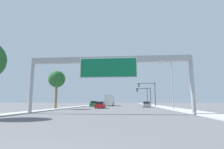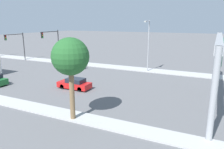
{
  "view_description": "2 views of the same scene",
  "coord_description": "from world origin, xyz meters",
  "px_view_note": "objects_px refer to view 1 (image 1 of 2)",
  "views": [
    {
      "loc": [
        2.3,
        -3.29,
        1.51
      ],
      "look_at": [
        0.0,
        22.9,
        5.53
      ],
      "focal_mm": 28.0,
      "sensor_mm": 36.0,
      "label": 1
    },
    {
      "loc": [
        -26.05,
        18.13,
        8.59
      ],
      "look_at": [
        -0.46,
        30.45,
        1.67
      ],
      "focal_mm": 35.0,
      "sensor_mm": 36.0,
      "label": 2
    }
  ],
  "objects_px": {
    "traffic_light_far_intersection": "(144,93)",
    "traffic_light_near_intersection": "(150,90)",
    "truck_box_primary": "(110,100)",
    "traffic_light_mid_block": "(146,93)",
    "street_lamp_right": "(170,81)",
    "car_far_center": "(100,105)",
    "sign_gantry": "(109,67)",
    "car_mid_right": "(94,104)",
    "palm_tree_background": "(57,80)",
    "car_near_right": "(146,104)"
  },
  "relations": [
    {
      "from": "traffic_light_far_intersection",
      "to": "traffic_light_near_intersection",
      "type": "bearing_deg",
      "value": -90.72
    },
    {
      "from": "traffic_light_near_intersection",
      "to": "traffic_light_far_intersection",
      "type": "height_order",
      "value": "traffic_light_near_intersection"
    },
    {
      "from": "truck_box_primary",
      "to": "traffic_light_mid_block",
      "type": "bearing_deg",
      "value": 19.36
    },
    {
      "from": "street_lamp_right",
      "to": "traffic_light_far_intersection",
      "type": "bearing_deg",
      "value": 91.6
    },
    {
      "from": "truck_box_primary",
      "to": "car_far_center",
      "type": "bearing_deg",
      "value": -90.0
    },
    {
      "from": "sign_gantry",
      "to": "street_lamp_right",
      "type": "xyz_separation_m",
      "value": [
        10.06,
        10.83,
        -0.58
      ]
    },
    {
      "from": "car_far_center",
      "to": "traffic_light_far_intersection",
      "type": "bearing_deg",
      "value": 69.64
    },
    {
      "from": "street_lamp_right",
      "to": "car_mid_right",
      "type": "bearing_deg",
      "value": 134.89
    },
    {
      "from": "car_far_center",
      "to": "palm_tree_background",
      "type": "xyz_separation_m",
      "value": [
        -7.77,
        -5.29,
        4.97
      ]
    },
    {
      "from": "sign_gantry",
      "to": "traffic_light_far_intersection",
      "type": "xyz_separation_m",
      "value": [
        8.97,
        50.08,
        -1.21
      ]
    },
    {
      "from": "sign_gantry",
      "to": "traffic_light_far_intersection",
      "type": "height_order",
      "value": "sign_gantry"
    },
    {
      "from": "palm_tree_background",
      "to": "street_lamp_right",
      "type": "relative_size",
      "value": 0.83
    },
    {
      "from": "car_far_center",
      "to": "traffic_light_far_intersection",
      "type": "height_order",
      "value": "traffic_light_far_intersection"
    },
    {
      "from": "traffic_light_near_intersection",
      "to": "car_mid_right",
      "type": "bearing_deg",
      "value": -172.29
    },
    {
      "from": "truck_box_primary",
      "to": "traffic_light_near_intersection",
      "type": "bearing_deg",
      "value": -25.21
    },
    {
      "from": "car_mid_right",
      "to": "truck_box_primary",
      "type": "distance_m",
      "value": 8.68
    },
    {
      "from": "car_far_center",
      "to": "palm_tree_background",
      "type": "height_order",
      "value": "palm_tree_background"
    },
    {
      "from": "street_lamp_right",
      "to": "traffic_light_mid_block",
      "type": "bearing_deg",
      "value": 92.87
    },
    {
      "from": "traffic_light_near_intersection",
      "to": "palm_tree_background",
      "type": "relative_size",
      "value": 0.94
    },
    {
      "from": "car_mid_right",
      "to": "traffic_light_far_intersection",
      "type": "relative_size",
      "value": 0.69
    },
    {
      "from": "car_far_center",
      "to": "traffic_light_mid_block",
      "type": "xyz_separation_m",
      "value": [
        12.09,
        23.59,
        3.54
      ]
    },
    {
      "from": "sign_gantry",
      "to": "palm_tree_background",
      "type": "distance_m",
      "value": 15.89
    },
    {
      "from": "sign_gantry",
      "to": "palm_tree_background",
      "type": "xyz_separation_m",
      "value": [
        -11.27,
        11.21,
        -0.11
      ]
    },
    {
      "from": "car_near_right",
      "to": "palm_tree_background",
      "type": "bearing_deg",
      "value": -144.49
    },
    {
      "from": "truck_box_primary",
      "to": "street_lamp_right",
      "type": "distance_m",
      "value": 28.65
    },
    {
      "from": "sign_gantry",
      "to": "traffic_light_mid_block",
      "type": "xyz_separation_m",
      "value": [
        8.59,
        40.08,
        -1.55
      ]
    },
    {
      "from": "traffic_light_mid_block",
      "to": "traffic_light_far_intersection",
      "type": "relative_size",
      "value": 0.91
    },
    {
      "from": "car_near_right",
      "to": "street_lamp_right",
      "type": "bearing_deg",
      "value": -77.15
    },
    {
      "from": "car_far_center",
      "to": "traffic_light_far_intersection",
      "type": "relative_size",
      "value": 0.65
    },
    {
      "from": "car_far_center",
      "to": "truck_box_primary",
      "type": "bearing_deg",
      "value": 90.0
    },
    {
      "from": "car_far_center",
      "to": "car_near_right",
      "type": "height_order",
      "value": "car_far_center"
    },
    {
      "from": "sign_gantry",
      "to": "car_mid_right",
      "type": "xyz_separation_m",
      "value": [
        -7.0,
        27.96,
        -5.03
      ]
    },
    {
      "from": "truck_box_primary",
      "to": "traffic_light_mid_block",
      "type": "relative_size",
      "value": 1.42
    },
    {
      "from": "palm_tree_background",
      "to": "traffic_light_near_intersection",
      "type": "bearing_deg",
      "value": 43.37
    },
    {
      "from": "car_far_center",
      "to": "street_lamp_right",
      "type": "height_order",
      "value": "street_lamp_right"
    },
    {
      "from": "car_mid_right",
      "to": "traffic_light_far_intersection",
      "type": "height_order",
      "value": "traffic_light_far_intersection"
    },
    {
      "from": "traffic_light_far_intersection",
      "to": "traffic_light_mid_block",
      "type": "bearing_deg",
      "value": -92.12
    },
    {
      "from": "car_far_center",
      "to": "traffic_light_near_intersection",
      "type": "distance_m",
      "value": 18.71
    },
    {
      "from": "car_near_right",
      "to": "traffic_light_mid_block",
      "type": "xyz_separation_m",
      "value": [
        1.59,
        15.84,
        3.54
      ]
    },
    {
      "from": "palm_tree_background",
      "to": "traffic_light_mid_block",
      "type": "bearing_deg",
      "value": 55.48
    },
    {
      "from": "sign_gantry",
      "to": "car_near_right",
      "type": "bearing_deg",
      "value": 73.89
    },
    {
      "from": "truck_box_primary",
      "to": "car_near_right",
      "type": "bearing_deg",
      "value": -47.82
    },
    {
      "from": "traffic_light_mid_block",
      "to": "palm_tree_background",
      "type": "height_order",
      "value": "palm_tree_background"
    },
    {
      "from": "car_far_center",
      "to": "truck_box_primary",
      "type": "xyz_separation_m",
      "value": [
        -0.0,
        19.34,
        1.07
      ]
    },
    {
      "from": "car_far_center",
      "to": "street_lamp_right",
      "type": "distance_m",
      "value": 15.37
    },
    {
      "from": "sign_gantry",
      "to": "traffic_light_mid_block",
      "type": "relative_size",
      "value": 3.31
    },
    {
      "from": "car_mid_right",
      "to": "street_lamp_right",
      "type": "distance_m",
      "value": 24.58
    },
    {
      "from": "car_near_right",
      "to": "truck_box_primary",
      "type": "bearing_deg",
      "value": 132.18
    },
    {
      "from": "sign_gantry",
      "to": "car_near_right",
      "type": "xyz_separation_m",
      "value": [
        7.0,
        24.24,
        -5.09
      ]
    },
    {
      "from": "car_mid_right",
      "to": "palm_tree_background",
      "type": "distance_m",
      "value": 17.97
    }
  ]
}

